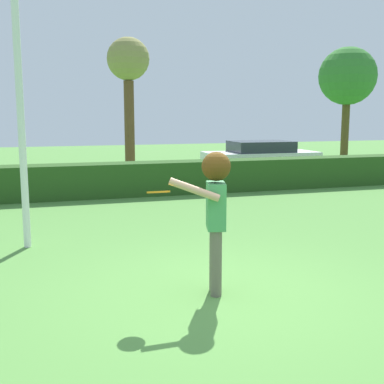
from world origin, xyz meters
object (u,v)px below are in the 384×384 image
person (215,203)px  birch_tree (348,77)px  frisbee (159,192)px  parked_car_white (261,156)px  lamppost (15,19)px  bare_elm_tree (128,66)px

person → birch_tree: (13.17, 16.60, 2.93)m
person → frisbee: bearing=-176.8°
frisbee → parked_car_white: bearing=59.6°
lamppost → person: bearing=-52.5°
bare_elm_tree → birch_tree: birch_tree is taller
person → parked_car_white: 12.54m
person → lamppost: 4.59m
bare_elm_tree → birch_tree: (11.63, 1.97, -0.05)m
person → lamppost: lamppost is taller
frisbee → parked_car_white: size_ratio=0.07×
bare_elm_tree → lamppost: bearing=-108.4°
frisbee → lamppost: lamppost is taller
person → lamppost: bearing=127.5°
frisbee → birch_tree: size_ratio=0.05×
parked_car_white → person: bearing=-117.7°
birch_tree → bare_elm_tree: bearing=-170.4°
parked_car_white → birch_tree: 9.79m
lamppost → birch_tree: 20.60m
parked_car_white → bare_elm_tree: size_ratio=0.80×
parked_car_white → bare_elm_tree: (-4.28, 3.53, 3.46)m
parked_car_white → birch_tree: birch_tree is taller
person → bare_elm_tree: 15.01m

